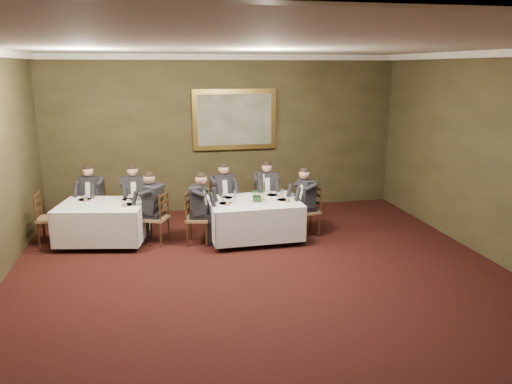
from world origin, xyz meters
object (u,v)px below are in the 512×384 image
object	(u,v)px
diner_main_backright	(266,201)
painting	(235,120)
chair_sec_backleft	(94,216)
chair_main_endleft	(198,229)
chair_sec_endright	(156,228)
diner_sec_backright	(134,205)
chair_sec_endleft	(50,229)
centerpiece	(258,194)
table_second	(103,220)
diner_sec_endright	(155,217)
candlestick	(264,190)
diner_main_endleft	(198,217)
chair_main_backleft	(223,214)
chair_main_endright	(307,221)
diner_sec_backleft	(93,206)
diner_main_backleft	(223,203)
chair_sec_backright	(135,216)
chair_main_backright	(266,211)
table_main	(254,217)
diner_main_endright	(307,210)

from	to	relation	value
diner_main_backright	painting	bearing A→B (deg)	-70.31
painting	chair_sec_backleft	bearing A→B (deg)	-161.96
chair_main_endleft	chair_sec_endright	xyz separation A→B (m)	(-0.76, 0.19, 0.00)
diner_sec_backright	chair_sec_endleft	distance (m)	1.64
painting	centerpiece	bearing A→B (deg)	-88.62
painting	table_second	bearing A→B (deg)	-146.39
diner_sec_endright	candlestick	world-z (taller)	diner_sec_endright
chair_main_endleft	chair_sec_backleft	xyz separation A→B (m)	(-1.99, 1.24, 0.00)
diner_main_endleft	chair_main_backleft	bearing A→B (deg)	159.79
diner_main_backright	diner_sec_backright	bearing A→B (deg)	-1.87
painting	chair_main_endright	bearing A→B (deg)	-63.61
chair_main_backleft	diner_sec_backleft	distance (m)	2.62
diner_main_backleft	candlestick	distance (m)	1.14
chair_main_endleft	chair_sec_backleft	bearing A→B (deg)	-109.04
chair_sec_backright	chair_main_endright	bearing A→B (deg)	159.91
chair_main_backright	chair_sec_endright	xyz separation A→B (m)	(-2.27, -0.73, 0.00)
painting	chair_main_backright	bearing A→B (deg)	-71.81
chair_sec_endleft	candlestick	xyz separation A→B (m)	(3.99, -0.48, 0.67)
diner_sec_endright	centerpiece	distance (m)	1.96
diner_sec_backleft	chair_sec_backleft	bearing A→B (deg)	-90.00
table_main	diner_main_backleft	bearing A→B (deg)	119.54
chair_main_backright	diner_main_endleft	world-z (taller)	diner_main_endleft
diner_sec_endright	painting	distance (m)	3.18
centerpiece	chair_main_endright	bearing A→B (deg)	6.65
diner_main_endright	diner_sec_endright	size ratio (longest dim) A/B	1.00
chair_sec_endright	chair_main_backright	bearing A→B (deg)	-47.68
chair_main_endright	chair_sec_backleft	size ratio (longest dim) A/B	1.00
diner_main_backright	chair_sec_backright	distance (m)	2.70
chair_main_backleft	chair_sec_endleft	world-z (taller)	same
diner_main_backright	chair_sec_endright	bearing A→B (deg)	19.28
table_main	table_second	distance (m)	2.83
table_second	diner_main_endleft	distance (m)	1.78
diner_sec_backright	painting	xyz separation A→B (m)	(2.25, 1.17, 1.57)
diner_sec_endright	candlestick	bearing A→B (deg)	-68.62
chair_main_endleft	diner_main_endleft	xyz separation A→B (m)	(0.01, -0.00, 0.23)
chair_sec_backleft	diner_sec_backright	bearing A→B (deg)	-170.57
centerpiece	candlestick	bearing A→B (deg)	43.15
diner_sec_endright	painting	xyz separation A→B (m)	(1.85, 2.05, 1.57)
diner_main_backright	diner_main_backleft	bearing A→B (deg)	3.30
table_main	diner_main_endleft	xyz separation A→B (m)	(-1.07, -0.03, 0.06)
diner_main_backright	diner_main_endleft	distance (m)	1.76
diner_sec_backright	chair_main_endleft	bearing A→B (deg)	134.44
chair_main_endright	candlestick	bearing A→B (deg)	78.72
table_second	diner_main_endright	xyz separation A→B (m)	(3.89, -0.31, 0.06)
chair_sec_endright	diner_main_endright	bearing A→B (deg)	-68.07
diner_sec_backleft	candlestick	distance (m)	3.51
diner_sec_backright	candlestick	xyz separation A→B (m)	(2.46, -0.99, 0.44)
chair_main_endright	candlestick	size ratio (longest dim) A/B	1.95
diner_sec_endright	chair_sec_endleft	bearing A→B (deg)	103.77
table_second	chair_main_endright	xyz separation A→B (m)	(3.90, -0.31, -0.17)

